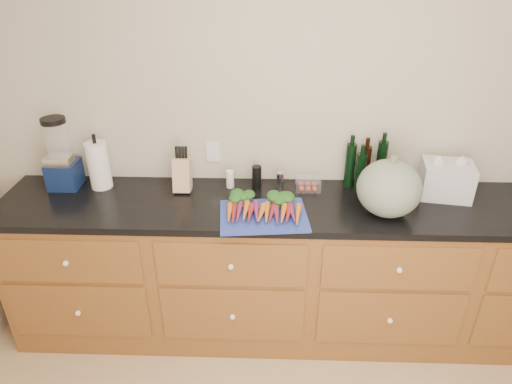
{
  "coord_description": "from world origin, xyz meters",
  "views": [
    {
      "loc": [
        -0.25,
        -0.98,
        2.24
      ],
      "look_at": [
        -0.32,
        1.2,
        1.06
      ],
      "focal_mm": 32.0,
      "sensor_mm": 36.0,
      "label": 1
    }
  ],
  "objects_px": {
    "squash": "(389,188)",
    "paper_towel": "(99,165)",
    "knife_block": "(182,174)",
    "carrots": "(264,208)",
    "cutting_board": "(264,216)",
    "blender_appliance": "(61,158)",
    "tomato_box": "(308,184)"
  },
  "relations": [
    {
      "from": "cutting_board",
      "to": "carrots",
      "type": "bearing_deg",
      "value": 90.0
    },
    {
      "from": "cutting_board",
      "to": "carrots",
      "type": "distance_m",
      "value": 0.04
    },
    {
      "from": "squash",
      "to": "paper_towel",
      "type": "bearing_deg",
      "value": 171.1
    },
    {
      "from": "blender_appliance",
      "to": "tomato_box",
      "type": "bearing_deg",
      "value": 0.48
    },
    {
      "from": "paper_towel",
      "to": "carrots",
      "type": "bearing_deg",
      "value": -16.21
    },
    {
      "from": "squash",
      "to": "knife_block",
      "type": "relative_size",
      "value": 1.7
    },
    {
      "from": "squash",
      "to": "blender_appliance",
      "type": "height_order",
      "value": "blender_appliance"
    },
    {
      "from": "blender_appliance",
      "to": "paper_towel",
      "type": "relative_size",
      "value": 1.52
    },
    {
      "from": "paper_towel",
      "to": "tomato_box",
      "type": "height_order",
      "value": "paper_towel"
    },
    {
      "from": "squash",
      "to": "paper_towel",
      "type": "height_order",
      "value": "squash"
    },
    {
      "from": "blender_appliance",
      "to": "paper_towel",
      "type": "height_order",
      "value": "blender_appliance"
    },
    {
      "from": "knife_block",
      "to": "cutting_board",
      "type": "bearing_deg",
      "value": -31.49
    },
    {
      "from": "tomato_box",
      "to": "cutting_board",
      "type": "bearing_deg",
      "value": -128.43
    },
    {
      "from": "paper_towel",
      "to": "knife_block",
      "type": "height_order",
      "value": "paper_towel"
    },
    {
      "from": "paper_towel",
      "to": "knife_block",
      "type": "distance_m",
      "value": 0.5
    },
    {
      "from": "paper_towel",
      "to": "cutting_board",
      "type": "bearing_deg",
      "value": -17.87
    },
    {
      "from": "squash",
      "to": "paper_towel",
      "type": "xyz_separation_m",
      "value": [
        -1.66,
        0.26,
        -0.01
      ]
    },
    {
      "from": "carrots",
      "to": "paper_towel",
      "type": "distance_m",
      "value": 1.04
    },
    {
      "from": "cutting_board",
      "to": "paper_towel",
      "type": "height_order",
      "value": "paper_towel"
    },
    {
      "from": "blender_appliance",
      "to": "cutting_board",
      "type": "bearing_deg",
      "value": -14.69
    },
    {
      "from": "carrots",
      "to": "cutting_board",
      "type": "bearing_deg",
      "value": -90.0
    },
    {
      "from": "carrots",
      "to": "knife_block",
      "type": "height_order",
      "value": "knife_block"
    },
    {
      "from": "squash",
      "to": "blender_appliance",
      "type": "xyz_separation_m",
      "value": [
        -1.88,
        0.26,
        0.04
      ]
    },
    {
      "from": "knife_block",
      "to": "tomato_box",
      "type": "relative_size",
      "value": 1.37
    },
    {
      "from": "squash",
      "to": "carrots",
      "type": "bearing_deg",
      "value": -177.61
    },
    {
      "from": "cutting_board",
      "to": "tomato_box",
      "type": "relative_size",
      "value": 3.18
    },
    {
      "from": "carrots",
      "to": "squash",
      "type": "xyz_separation_m",
      "value": [
        0.67,
        0.03,
        0.12
      ]
    },
    {
      "from": "knife_block",
      "to": "tomato_box",
      "type": "bearing_deg",
      "value": 2.29
    },
    {
      "from": "blender_appliance",
      "to": "knife_block",
      "type": "height_order",
      "value": "blender_appliance"
    },
    {
      "from": "carrots",
      "to": "paper_towel",
      "type": "relative_size",
      "value": 1.42
    },
    {
      "from": "carrots",
      "to": "blender_appliance",
      "type": "height_order",
      "value": "blender_appliance"
    },
    {
      "from": "cutting_board",
      "to": "blender_appliance",
      "type": "distance_m",
      "value": 1.27
    }
  ]
}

